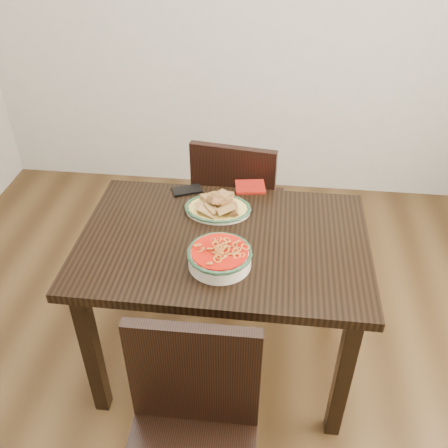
# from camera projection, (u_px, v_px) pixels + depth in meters

# --- Properties ---
(floor) EXTENTS (3.50, 3.50, 0.00)m
(floor) POSITION_uv_depth(u_px,v_px,m) (214.00, 377.00, 2.36)
(floor) COLOR #392612
(floor) RESTS_ON ground
(dining_table) EXTENTS (1.16, 0.77, 0.75)m
(dining_table) POSITION_uv_depth(u_px,v_px,m) (223.00, 259.00, 2.05)
(dining_table) COLOR black
(dining_table) RESTS_ON ground
(chair_far) EXTENTS (0.47, 0.47, 0.89)m
(chair_far) POSITION_uv_depth(u_px,v_px,m) (237.00, 204.00, 2.64)
(chair_far) COLOR black
(chair_far) RESTS_ON ground
(chair_near) EXTENTS (0.43, 0.43, 0.89)m
(chair_near) POSITION_uv_depth(u_px,v_px,m) (191.00, 436.00, 1.58)
(chair_near) COLOR black
(chair_near) RESTS_ON ground
(fish_plate) EXTENTS (0.28, 0.22, 0.11)m
(fish_plate) POSITION_uv_depth(u_px,v_px,m) (218.00, 202.00, 2.12)
(fish_plate) COLOR beige
(fish_plate) RESTS_ON dining_table
(noodle_bowl) EXTENTS (0.25, 0.25, 0.08)m
(noodle_bowl) POSITION_uv_depth(u_px,v_px,m) (220.00, 255.00, 1.84)
(noodle_bowl) COLOR beige
(noodle_bowl) RESTS_ON dining_table
(smartphone) EXTENTS (0.15, 0.12, 0.01)m
(smartphone) POSITION_uv_depth(u_px,v_px,m) (187.00, 190.00, 2.27)
(smartphone) COLOR black
(smartphone) RESTS_ON dining_table
(napkin) EXTENTS (0.15, 0.13, 0.01)m
(napkin) POSITION_uv_depth(u_px,v_px,m) (250.00, 187.00, 2.29)
(napkin) COLOR maroon
(napkin) RESTS_ON dining_table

